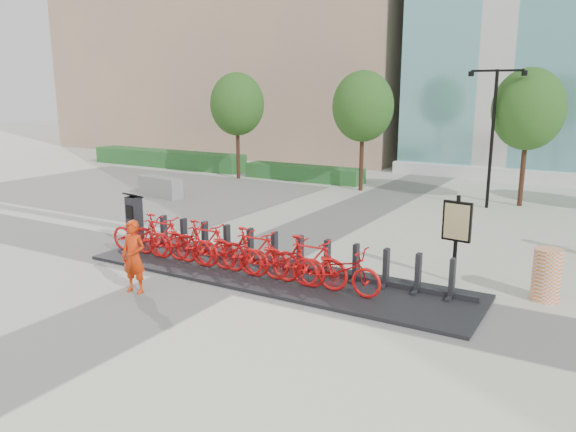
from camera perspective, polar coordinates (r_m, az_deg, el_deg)
The scene contains 25 objects.
ground at distance 13.77m, azimuth -6.80°, elevation -5.60°, with size 120.00×120.00×0.00m, color beige.
gravel_patch at distance 25.36m, azimuth -15.33°, elevation 2.54°, with size 14.00×14.00×0.00m, color gray.
curb at distance 22.17m, azimuth -24.75°, elevation 0.56°, with size 14.00×0.25×0.15m, color #A7A7A7.
hedge_a at distance 32.67m, azimuth -12.17°, elevation 5.72°, with size 10.00×1.40×0.90m, color #2D7032.
hedge_b at distance 27.19m, azimuth 1.59°, elevation 4.40°, with size 6.00×1.20×0.70m, color #2D7032.
tree_0 at distance 27.49m, azimuth -5.19°, elevation 11.23°, with size 2.60×2.60×5.10m.
tree_1 at distance 24.30m, azimuth 7.62°, elevation 10.97°, with size 2.60×2.60×5.10m.
tree_2 at distance 22.57m, azimuth 23.22°, elevation 9.93°, with size 2.60×2.60×5.10m.
streetlamp at distance 21.76m, azimuth 20.13°, elevation 8.90°, with size 2.00×0.20×5.00m.
dock_pad at distance 13.29m, azimuth -1.51°, elevation -6.02°, with size 9.60×2.40×0.08m, color black.
dock_rail_posts at distance 13.51m, azimuth -0.24°, elevation -3.64°, with size 8.02×0.50×0.85m, color black, non-canonical shape.
bike_0 at distance 15.24m, azimuth -14.80°, elevation -1.84°, with size 0.67×1.93×1.02m, color #B80E0E.
bike_1 at distance 14.73m, azimuth -12.83°, elevation -2.00°, with size 0.53×1.88×1.13m, color #B80E0E.
bike_2 at distance 14.28m, azimuth -10.70°, elevation -2.61°, with size 0.67×1.93×1.02m, color #B80E0E.
bike_3 at distance 13.81m, azimuth -8.45°, elevation -2.81°, with size 0.53×1.88×1.13m, color #B80E0E.
bike_4 at distance 13.40m, azimuth -6.03°, elevation -3.48°, with size 0.67×1.93×1.02m, color #B80E0E.
bike_5 at distance 12.98m, azimuth -3.47°, elevation -3.70°, with size 0.53×1.88×1.13m, color #B80E0E.
bike_6 at distance 12.63m, azimuth -0.75°, elevation -4.43°, with size 0.67×1.93×1.02m, color #B80E0E.
bike_7 at distance 12.27m, azimuth 2.14°, elevation -4.68°, with size 0.53×1.88×1.13m, color #B80E0E.
bike_8 at distance 11.98m, azimuth 5.18°, elevation -5.44°, with size 0.67×1.93×1.02m, color #B80E0E.
kiosk at distance 16.22m, azimuth -15.33°, elevation -0.30°, with size 0.47×0.40×1.45m.
worker_red at distance 12.54m, azimuth -15.40°, elevation -4.01°, with size 0.58×0.38×1.60m, color red.
construction_barrel at distance 12.89m, azimuth 24.80°, elevation -5.44°, with size 0.58×0.58×1.11m, color orange.
jersey_barrier at distance 23.41m, azimuth -12.84°, elevation 2.87°, with size 2.15×0.59×0.83m, color gray.
map_sign at distance 13.18m, azimuth 16.77°, elevation -0.89°, with size 0.66×0.19×2.01m.
Camera 1 is at (7.97, -10.36, 4.33)m, focal length 35.00 mm.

